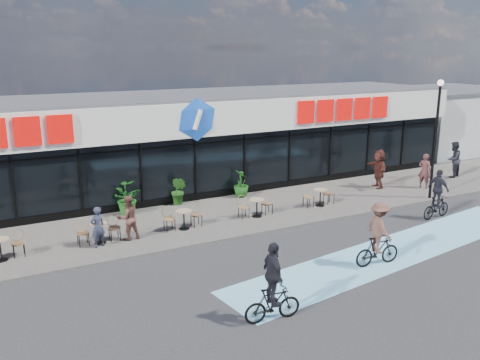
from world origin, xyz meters
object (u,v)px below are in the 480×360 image
Objects in this scene: lamp_post at (436,130)px; potted_plant_right at (241,183)px; pedestrian_c at (453,159)px; pedestrian_b at (425,171)px; cyclist_a at (378,237)px; patron_left at (98,227)px; patron_right at (128,218)px; cyclist_b at (437,199)px; potted_plant_left at (125,199)px; potted_plant_mid at (179,191)px; pedestrian_a at (379,169)px.

lamp_post is 4.23× the size of potted_plant_right.
pedestrian_c reaches higher than potted_plant_right.
pedestrian_b reaches higher than potted_plant_right.
cyclist_a reaches higher than potted_plant_right.
cyclist_a is (0.41, -8.63, 0.23)m from potted_plant_right.
cyclist_a is (-8.30, -5.83, 0.01)m from pedestrian_b.
patron_right is at bearing 171.72° from patron_left.
cyclist_a is 1.03× the size of cyclist_b.
pedestrian_b is at bearing -17.80° from potted_plant_right.
potted_plant_left is at bearing 179.87° from potted_plant_right.
cyclist_b is (5.39, 2.44, -0.13)m from cyclist_a.
potted_plant_mid is at bearing -161.02° from patron_left.
lamp_post reaches higher than patron_right.
potted_plant_mid is (2.41, 0.15, -0.02)m from potted_plant_left.
pedestrian_b is (1.97, -1.08, -0.09)m from pedestrian_a.
pedestrian_b is at bearing 79.31° from pedestrian_a.
potted_plant_left is 0.68× the size of pedestrian_a.
potted_plant_right is 0.77× the size of patron_right.
potted_plant_mid is 10.86m from cyclist_b.
cyclist_b reaches higher than pedestrian_c.
cyclist_b is (5.80, -6.19, 0.11)m from potted_plant_right.
patron_left reaches higher than potted_plant_left.
cyclist_a is at bearing 102.77° from pedestrian_b.
potted_plant_left is 0.90× the size of patron_left.
cyclist_a is (6.52, -5.69, 0.05)m from patron_right.
pedestrian_a reaches higher than potted_plant_left.
cyclist_b is (-5.92, -4.24, -0.22)m from pedestrian_c.
patron_right is at bearing -13.22° from pedestrian_c.
lamp_post is 3.45m from pedestrian_a.
potted_plant_mid is 9.93m from pedestrian_a.
pedestrian_b is 0.84× the size of cyclist_b.
pedestrian_b is at bearing 162.22° from patron_left.
potted_plant_mid is at bearing -142.98° from patron_right.
pedestrian_c is (11.72, -1.94, 0.32)m from potted_plant_right.
potted_plant_right is (-7.61, 4.20, -2.54)m from lamp_post.
potted_plant_right is 11.89m from pedestrian_c.
pedestrian_a is (6.74, -1.71, 0.32)m from potted_plant_right.
cyclist_a is (-11.32, -6.69, -0.09)m from pedestrian_c.
pedestrian_c is 13.15m from cyclist_a.
pedestrian_c is at bearing -6.50° from potted_plant_left.
cyclist_a is at bearing -24.33° from pedestrian_a.
cyclist_b is at bearing 6.29° from pedestrian_a.
cyclist_a is at bearing -68.76° from potted_plant_mid.
pedestrian_a is at bearing 109.35° from lamp_post.
cyclist_a is at bearing -155.65° from cyclist_b.
pedestrian_b is 3.13m from pedestrian_c.
lamp_post is at bearing -22.31° from potted_plant_mid.
pedestrian_b is at bearing -14.16° from potted_plant_mid.
potted_plant_right is at bearing 133.15° from cyclist_b.
pedestrian_c is (18.96, 1.21, 0.23)m from patron_left.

